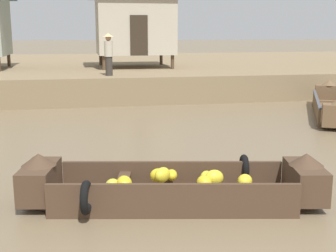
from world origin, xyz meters
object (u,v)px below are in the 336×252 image
at_px(banana_boat, 173,186).
at_px(stilt_house_mid_left, 134,23).
at_px(vendor_person, 109,52).
at_px(fishing_skiff_distant, 333,106).

relative_size(banana_boat, stilt_house_mid_left, 1.16).
bearing_deg(banana_boat, vendor_person, 91.32).
relative_size(fishing_skiff_distant, vendor_person, 3.20).
distance_m(fishing_skiff_distant, stilt_house_mid_left, 10.75).
distance_m(banana_boat, fishing_skiff_distant, 9.74).
bearing_deg(fishing_skiff_distant, stilt_house_mid_left, 123.16).
xyz_separation_m(fishing_skiff_distant, vendor_person, (-7.22, 4.39, 1.69)).
relative_size(fishing_skiff_distant, stilt_house_mid_left, 1.24).
bearing_deg(stilt_house_mid_left, fishing_skiff_distant, -56.84).
height_order(stilt_house_mid_left, vendor_person, stilt_house_mid_left).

